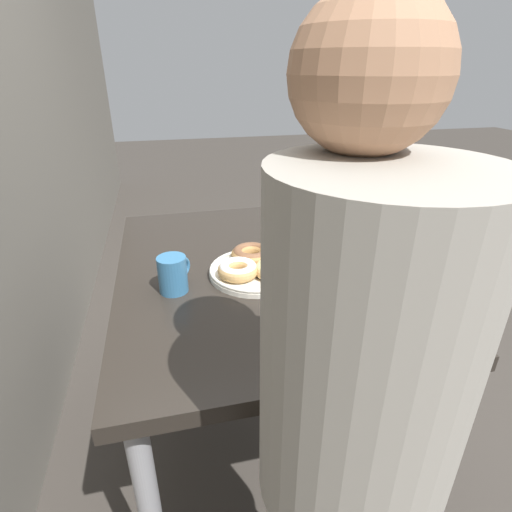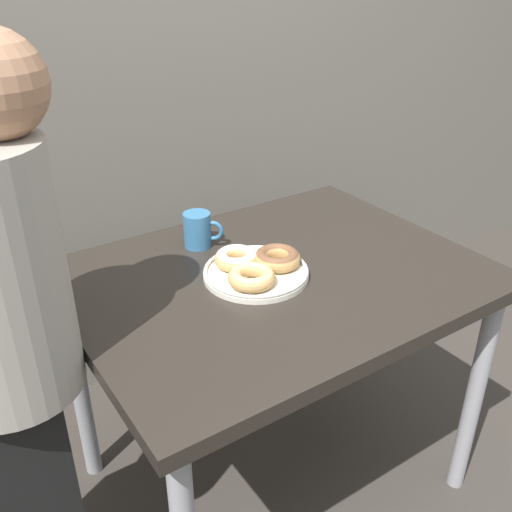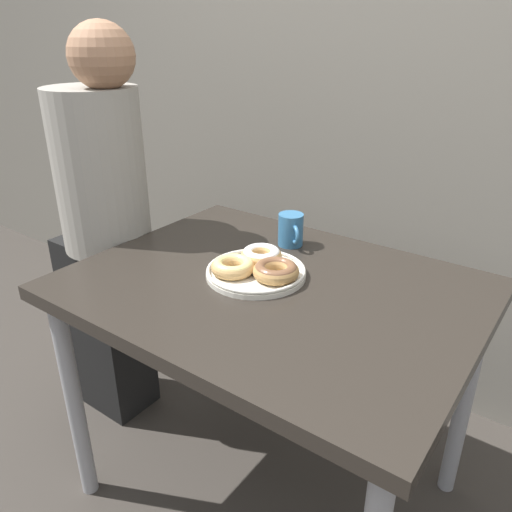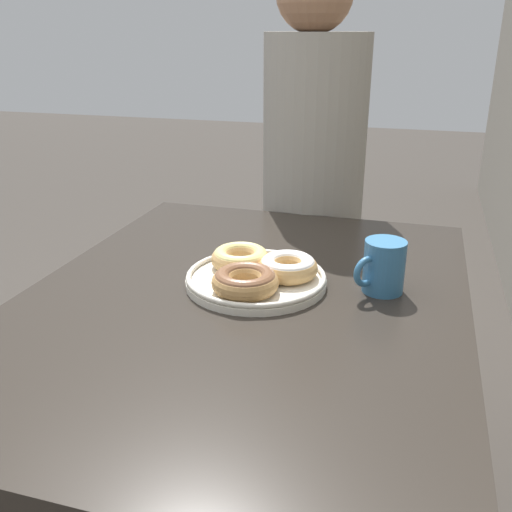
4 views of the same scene
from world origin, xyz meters
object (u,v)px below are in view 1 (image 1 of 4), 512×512
object	(u,v)px
donut_plate	(255,266)
dining_table	(255,289)
person_figure	(355,484)
coffee_mug	(173,274)

from	to	relation	value
donut_plate	dining_table	bearing A→B (deg)	-11.08
dining_table	person_figure	size ratio (longest dim) A/B	0.76
donut_plate	coffee_mug	xyz separation A→B (m)	(-0.04, 0.23, 0.03)
dining_table	coffee_mug	bearing A→B (deg)	111.33
donut_plate	person_figure	bearing A→B (deg)	-178.98
dining_table	donut_plate	world-z (taller)	donut_plate
donut_plate	person_figure	world-z (taller)	person_figure
dining_table	person_figure	world-z (taller)	person_figure
dining_table	person_figure	xyz separation A→B (m)	(-0.70, -0.00, 0.05)
dining_table	person_figure	distance (m)	0.70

